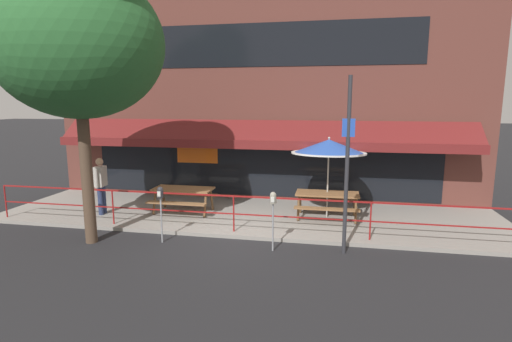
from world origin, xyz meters
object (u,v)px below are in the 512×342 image
picnic_table_left (183,193)px  parking_meter_far (273,204)px  parking_meter_near (160,198)px  patio_umbrella_centre (329,147)px  pedestrian_walking (101,183)px  street_tree_curbside (79,34)px  picnic_table_centre (327,198)px  street_sign_pole (347,165)px

picnic_table_left → parking_meter_far: (3.13, -2.38, 0.44)m
picnic_table_left → parking_meter_near: parking_meter_near is taller
patio_umbrella_centre → pedestrian_walking: bearing=-172.1°
parking_meter_far → street_tree_curbside: bearing=-175.4°
parking_meter_far → pedestrian_walking: bearing=162.1°
patio_umbrella_centre → parking_meter_far: patio_umbrella_centre is taller
picnic_table_left → picnic_table_centre: (4.33, 0.21, 0.00)m
patio_umbrella_centre → street_tree_curbside: street_tree_curbside is taller
street_sign_pole → parking_meter_far: bearing=-174.0°
picnic_table_left → pedestrian_walking: (-2.37, -0.60, 0.35)m
pedestrian_walking → street_tree_curbside: street_tree_curbside is taller
picnic_table_left → parking_meter_near: bearing=-81.9°
picnic_table_left → patio_umbrella_centre: (4.33, 0.33, 1.47)m
parking_meter_near → street_sign_pole: bearing=1.7°
patio_umbrella_centre → street_sign_pole: size_ratio=0.59×
picnic_table_centre → parking_meter_far: parking_meter_far is taller
pedestrian_walking → parking_meter_far: 5.77m
patio_umbrella_centre → picnic_table_centre: bearing=-90.0°
picnic_table_left → parking_meter_far: bearing=-37.2°
patio_umbrella_centre → picnic_table_left: bearing=-175.6°
picnic_table_centre → street_sign_pole: street_sign_pole is taller
parking_meter_near → picnic_table_centre: bearing=32.5°
parking_meter_far → street_tree_curbside: size_ratio=0.20×
pedestrian_walking → street_tree_curbside: 4.60m
picnic_table_centre → pedestrian_walking: 6.75m
street_sign_pole → street_tree_curbside: street_tree_curbside is taller
pedestrian_walking → parking_meter_far: (5.49, -1.78, 0.09)m
picnic_table_left → patio_umbrella_centre: size_ratio=0.76×
parking_meter_near → parking_meter_far: (2.79, -0.04, 0.00)m
street_tree_curbside → parking_meter_near: bearing=13.6°
street_sign_pole → street_tree_curbside: 6.74m
pedestrian_walking → street_sign_pole: 7.38m
picnic_table_left → street_tree_curbside: size_ratio=0.25×
picnic_table_centre → picnic_table_left: bearing=-177.3°
patio_umbrella_centre → parking_meter_near: patio_umbrella_centre is taller
parking_meter_near → parking_meter_far: size_ratio=1.00×
parking_meter_near → street_sign_pole: (4.43, 0.13, 0.93)m
street_sign_pole → picnic_table_left: bearing=155.2°
parking_meter_far → picnic_table_left: bearing=142.8°
picnic_table_centre → patio_umbrella_centre: patio_umbrella_centre is taller
street_tree_curbside → pedestrian_walking: bearing=116.7°
pedestrian_walking → street_sign_pole: bearing=-12.7°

